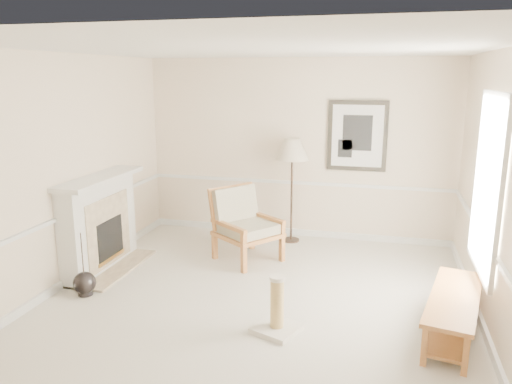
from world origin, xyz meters
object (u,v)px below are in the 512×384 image
at_px(floor_lamp, 292,152).
at_px(bench, 454,309).
at_px(floor_vase, 85,284).
at_px(scratching_post, 277,314).
at_px(armchair, 243,221).

distance_m(floor_lamp, bench, 3.54).
distance_m(floor_vase, scratching_post, 2.47).
distance_m(floor_vase, bench, 4.23).
height_order(floor_lamp, bench, floor_lamp).
bearing_deg(floor_vase, floor_lamp, 52.07).
height_order(floor_lamp, scratching_post, floor_lamp).
bearing_deg(floor_vase, bench, 1.28).
height_order(floor_vase, floor_lamp, floor_lamp).
height_order(floor_vase, bench, floor_vase).
bearing_deg(floor_lamp, bench, -49.66).
height_order(floor_vase, armchair, armchair).
bearing_deg(bench, floor_lamp, 130.34).
xyz_separation_m(armchair, floor_lamp, (0.54, 0.93, 0.89)).
height_order(floor_vase, scratching_post, floor_vase).
bearing_deg(armchair, floor_vase, 174.94).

